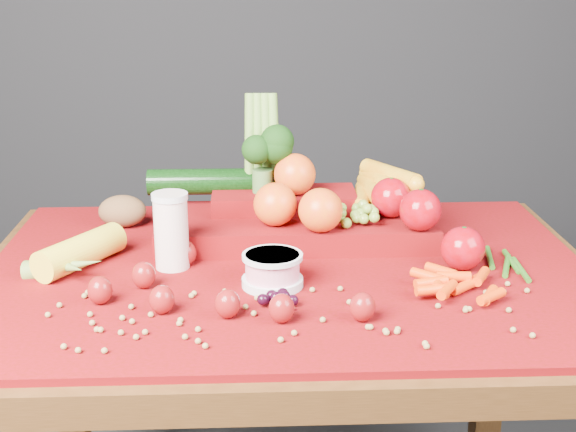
{
  "coord_description": "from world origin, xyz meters",
  "views": [
    {
      "loc": [
        -0.06,
        -1.3,
        1.28
      ],
      "look_at": [
        0.0,
        0.02,
        0.85
      ],
      "focal_mm": 50.0,
      "sensor_mm": 36.0,
      "label": 1
    }
  ],
  "objects_px": {
    "yogurt_bowl": "(272,269)",
    "produce_mound": "(307,208)",
    "milk_glass": "(171,228)",
    "table": "(288,323)"
  },
  "relations": [
    {
      "from": "milk_glass",
      "to": "yogurt_bowl",
      "type": "distance_m",
      "value": 0.2
    },
    {
      "from": "produce_mound",
      "to": "table",
      "type": "bearing_deg",
      "value": -105.26
    },
    {
      "from": "yogurt_bowl",
      "to": "produce_mound",
      "type": "distance_m",
      "value": 0.25
    },
    {
      "from": "milk_glass",
      "to": "produce_mound",
      "type": "xyz_separation_m",
      "value": [
        0.24,
        0.14,
        -0.01
      ]
    },
    {
      "from": "produce_mound",
      "to": "yogurt_bowl",
      "type": "bearing_deg",
      "value": -107.07
    },
    {
      "from": "table",
      "to": "produce_mound",
      "type": "xyz_separation_m",
      "value": [
        0.04,
        0.15,
        0.17
      ]
    },
    {
      "from": "table",
      "to": "yogurt_bowl",
      "type": "relative_size",
      "value": 10.82
    },
    {
      "from": "milk_glass",
      "to": "produce_mound",
      "type": "relative_size",
      "value": 0.22
    },
    {
      "from": "milk_glass",
      "to": "produce_mound",
      "type": "bearing_deg",
      "value": 30.5
    },
    {
      "from": "table",
      "to": "yogurt_bowl",
      "type": "height_order",
      "value": "yogurt_bowl"
    }
  ]
}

